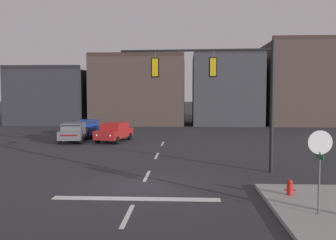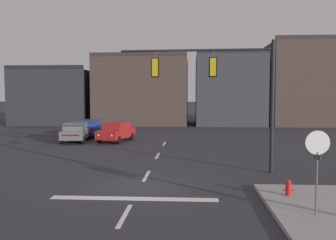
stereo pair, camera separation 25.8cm
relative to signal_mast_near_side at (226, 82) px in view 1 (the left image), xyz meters
The scene contains 10 objects.
ground_plane 6.87m from the signal_mast_near_side, 140.36° to the right, with size 400.00×400.00×0.00m, color #2B2B30.
stop_bar_paint 8.01m from the signal_mast_near_side, 126.80° to the right, with size 6.40×0.50×0.01m, color silver.
lane_centreline 6.17m from the signal_mast_near_side, 162.26° to the right, with size 0.16×26.40×0.01m.
signal_mast_near_side is the anchor object (origin of this frame).
stop_sign 7.95m from the signal_mast_near_side, 73.25° to the right, with size 0.76×0.64×2.83m.
car_lot_nearside 16.64m from the signal_mast_near_side, 134.83° to the left, with size 2.30×4.60×1.61m.
car_lot_middle 14.90m from the signal_mast_near_side, 124.13° to the left, with size 2.67×4.68×1.61m.
car_lot_farside 19.40m from the signal_mast_near_side, 125.78° to the left, with size 2.32×4.60×1.61m.
fire_hydrant 6.83m from the signal_mast_near_side, 69.07° to the right, with size 0.40×0.30×0.75m.
building_row 31.87m from the signal_mast_near_side, 91.74° to the left, with size 43.06×12.66×11.07m.
Camera 1 is at (1.90, -15.82, 3.94)m, focal length 39.82 mm.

